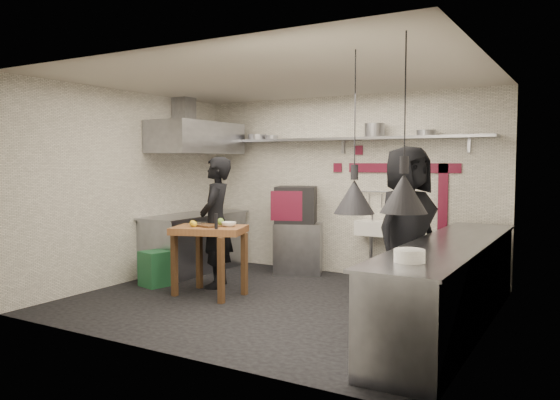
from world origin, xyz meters
The scene contains 47 objects.
floor centered at (0.00, 0.00, 0.00)m, with size 5.00×5.00×0.00m, color black.
ceiling centered at (0.00, 0.00, 2.80)m, with size 5.00×5.00×0.00m, color beige.
wall_back centered at (0.00, 2.10, 1.40)m, with size 5.00×0.04×2.80m, color white.
wall_front centered at (0.00, -2.10, 1.40)m, with size 5.00×0.04×2.80m, color white.
wall_left centered at (-2.50, 0.00, 1.40)m, with size 0.04×4.20×2.80m, color white.
wall_right centered at (2.50, 0.00, 1.40)m, with size 0.04×4.20×2.80m, color white.
red_band_horiz centered at (0.95, 2.08, 1.68)m, with size 1.70×0.02×0.14m, color maroon.
red_band_vert centered at (1.55, 2.08, 1.20)m, with size 0.14×0.02×1.10m, color maroon.
red_tile_a centered at (0.25, 2.08, 1.95)m, with size 0.14×0.02×0.14m, color maroon.
red_tile_b centered at (-0.10, 2.08, 1.68)m, with size 0.14×0.02×0.14m, color maroon.
back_shelf centered at (0.00, 1.92, 2.12)m, with size 4.60×0.34×0.04m, color slate.
shelf_bracket_left centered at (-1.90, 2.07, 2.02)m, with size 0.04×0.06×0.24m, color slate.
shelf_bracket_mid centered at (0.00, 2.07, 2.02)m, with size 0.04×0.06×0.24m, color slate.
shelf_bracket_right centered at (1.90, 2.07, 2.02)m, with size 0.04×0.06×0.24m, color slate.
pan_far_left centered at (-1.51, 1.92, 2.19)m, with size 0.31×0.31×0.09m, color slate.
pan_mid_left centered at (-1.22, 1.92, 2.18)m, with size 0.21×0.21×0.07m, color slate.
stock_pot centered at (0.57, 1.92, 2.24)m, with size 0.30×0.30×0.20m, color slate.
pan_right centered at (1.34, 1.92, 2.18)m, with size 0.27×0.27×0.08m, color slate.
oven_stand centered at (-0.65, 1.82, 0.40)m, with size 0.73×0.67×0.80m, color slate.
combi_oven centered at (-0.68, 1.79, 1.09)m, with size 0.62×0.58×0.58m, color black.
oven_door centered at (-0.69, 1.48, 1.09)m, with size 0.49×0.03×0.46m, color maroon.
oven_glass centered at (-0.71, 1.51, 1.09)m, with size 0.34×0.01×0.34m, color black.
hand_sink centered at (0.55, 1.92, 0.78)m, with size 0.46×0.34×0.22m, color white.
sink_tap centered at (0.55, 1.92, 0.96)m, with size 0.03×0.03×0.14m, color slate.
sink_drain centered at (0.55, 1.88, 0.34)m, with size 0.06×0.06×0.66m, color slate.
utensil_rail centered at (0.55, 2.06, 1.32)m, with size 0.02×0.02×0.90m, color slate.
counter_right centered at (2.15, 0.00, 0.45)m, with size 0.70×3.80×0.90m, color slate.
counter_right_top centered at (2.15, 0.00, 0.92)m, with size 0.76×3.90×0.03m, color slate.
plate_stack centered at (2.12, -1.38, 0.99)m, with size 0.26×0.26×0.11m, color white.
small_bowl_right centered at (2.10, -1.26, 0.96)m, with size 0.20×0.20×0.05m, color white.
counter_left centered at (-2.15, 1.05, 0.45)m, with size 0.70×1.90×0.90m, color slate.
counter_left_top centered at (-2.15, 1.05, 0.92)m, with size 0.76×2.00×0.03m, color slate.
extractor_hood centered at (-2.10, 1.05, 2.15)m, with size 0.78×1.60×0.50m, color slate.
hood_duct centered at (-2.35, 1.05, 2.55)m, with size 0.28×0.28×0.50m, color slate.
green_bin centered at (-1.95, -0.09, 0.25)m, with size 0.36×0.36×0.50m, color #216137.
prep_table centered at (-0.94, -0.13, 0.46)m, with size 0.92×0.64×0.92m, color brown, non-canonical shape.
cutting_board centered at (-0.93, -0.16, 0.93)m, with size 0.31×0.22×0.03m, color #51341D.
pepper_mill centered at (-0.69, -0.32, 1.02)m, with size 0.04×0.04×0.20m, color black.
lemon_a centered at (-1.13, -0.24, 0.96)m, with size 0.08×0.08×0.08m, color gold.
lemon_b centered at (-1.08, -0.28, 0.96)m, with size 0.08×0.08×0.08m, color gold.
veg_ball centered at (-0.90, 0.05, 0.97)m, with size 0.10×0.10×0.10m, color olive.
steel_tray centered at (-1.20, 0.00, 0.94)m, with size 0.18×0.12×0.03m, color slate.
bowl centered at (-0.72, -0.01, 0.95)m, with size 0.19×0.19×0.06m, color white.
heat_lamp_near centered at (1.50, -1.09, 2.04)m, with size 0.38×0.38×1.51m, color black, non-canonical shape.
heat_lamp_far centered at (2.12, -1.56, 2.08)m, with size 0.38×0.38×1.44m, color black, non-canonical shape.
chef_left centered at (-1.17, 0.32, 0.92)m, with size 0.67×0.44×1.84m, color black.
chef_right centered at (1.56, 0.37, 0.98)m, with size 0.95×0.62×1.95m, color black.
Camera 1 is at (3.46, -5.83, 1.77)m, focal length 35.00 mm.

